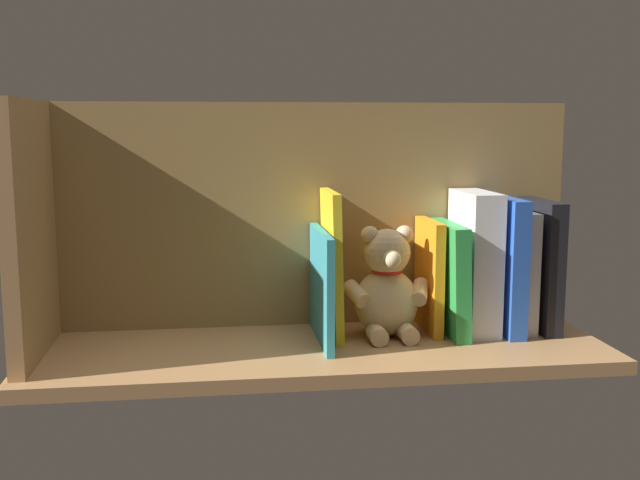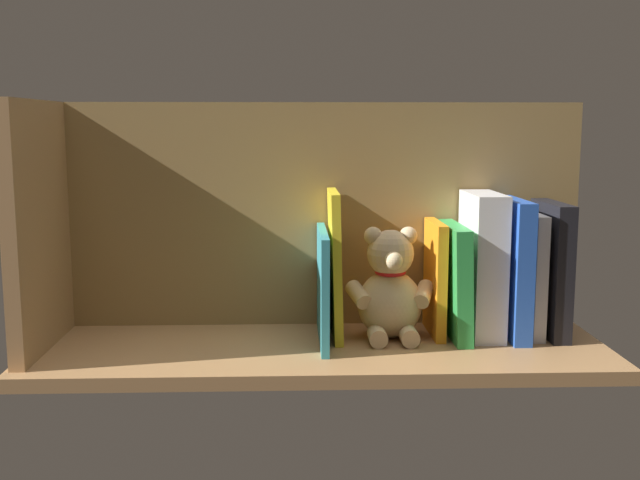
{
  "view_description": "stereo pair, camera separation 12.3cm",
  "coord_description": "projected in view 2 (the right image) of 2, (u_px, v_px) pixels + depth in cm",
  "views": [
    {
      "loc": [
        16.69,
        120.1,
        35.84
      ],
      "look_at": [
        0.0,
        0.0,
        17.32
      ],
      "focal_mm": 42.83,
      "sensor_mm": 36.0,
      "label": 1
    },
    {
      "loc": [
        4.49,
        121.17,
        35.84
      ],
      "look_at": [
        0.0,
        0.0,
        17.32
      ],
      "focal_mm": 42.83,
      "sensor_mm": 36.0,
      "label": 2
    }
  ],
  "objects": [
    {
      "name": "ground_plane",
      "position": [
        320.0,
        351.0,
        1.25
      ],
      "size": [
        93.41,
        31.77,
        2.2
      ],
      "primitive_type": "cube",
      "color": "#A87A4C"
    },
    {
      "name": "shelf_back_panel",
      "position": [
        317.0,
        215.0,
        1.36
      ],
      "size": [
        93.41,
        1.5,
        39.53
      ],
      "primitive_type": "cube",
      "color": "olive",
      "rests_on": "ground_plane"
    },
    {
      "name": "shelf_side_divider",
      "position": [
        38.0,
        226.0,
        1.21
      ],
      "size": [
        2.4,
        25.77,
        39.53
      ],
      "primitive_type": "cube",
      "color": "#A87A4C",
      "rests_on": "ground_plane"
    },
    {
      "name": "book_0",
      "position": [
        551.0,
        269.0,
        1.3
      ],
      "size": [
        3.04,
        15.04,
        22.75
      ],
      "primitive_type": "cube",
      "color": "black",
      "rests_on": "ground_plane"
    },
    {
      "name": "book_1",
      "position": [
        529.0,
        273.0,
        1.31
      ],
      "size": [
        2.05,
        13.73,
        20.94
      ],
      "primitive_type": "cube",
      "color": "silver",
      "rests_on": "ground_plane"
    },
    {
      "name": "book_2",
      "position": [
        512.0,
        268.0,
        1.29
      ],
      "size": [
        2.99,
        16.02,
        23.34
      ],
      "primitive_type": "cube",
      "color": "blue",
      "rests_on": "ground_plane"
    },
    {
      "name": "dictionary_thick_white",
      "position": [
        482.0,
        264.0,
        1.29
      ],
      "size": [
        5.3,
        14.66,
        24.35
      ],
      "primitive_type": "cube",
      "color": "white",
      "rests_on": "ground_plane"
    },
    {
      "name": "book_3",
      "position": [
        455.0,
        281.0,
        1.29
      ],
      "size": [
        3.37,
        16.49,
        19.18
      ],
      "primitive_type": "cube",
      "rotation": [
        0.0,
        0.04,
        0.0
      ],
      "color": "green",
      "rests_on": "ground_plane"
    },
    {
      "name": "book_4",
      "position": [
        435.0,
        278.0,
        1.3
      ],
      "size": [
        1.71,
        13.33,
        19.45
      ],
      "primitive_type": "cube",
      "color": "orange",
      "rests_on": "ground_plane"
    },
    {
      "name": "teddy_bear",
      "position": [
        390.0,
        289.0,
        1.28
      ],
      "size": [
        15.35,
        11.91,
        18.91
      ],
      "rotation": [
        0.0,
        0.0,
        0.0
      ],
      "color": "#D1B284",
      "rests_on": "ground_plane"
    },
    {
      "name": "book_5",
      "position": [
        335.0,
        264.0,
        1.29
      ],
      "size": [
        2.11,
        14.68,
        24.79
      ],
      "primitive_type": "cube",
      "rotation": [
        0.0,
        0.03,
        0.0
      ],
      "color": "yellow",
      "rests_on": "ground_plane"
    },
    {
      "name": "book_6",
      "position": [
        323.0,
        286.0,
        1.26
      ],
      "size": [
        1.27,
        20.76,
        18.54
      ],
      "primitive_type": "cube",
      "color": "teal",
      "rests_on": "ground_plane"
    }
  ]
}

